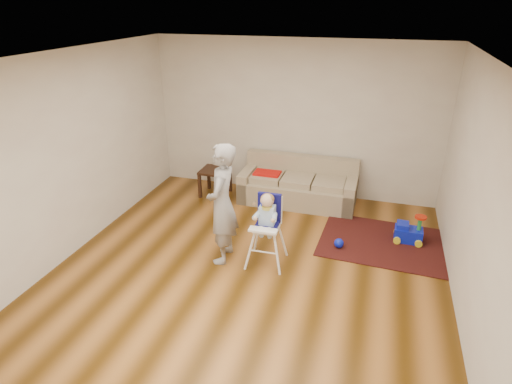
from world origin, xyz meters
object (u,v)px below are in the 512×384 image
(side_table, at_px, (215,182))
(ride_on_toy, at_px, (409,228))
(toy_ball, at_px, (339,243))
(high_chair, at_px, (267,230))
(adult, at_px, (222,204))
(sofa, at_px, (298,182))

(side_table, height_order, ride_on_toy, side_table)
(ride_on_toy, bearing_deg, toy_ball, -152.29)
(ride_on_toy, distance_m, high_chair, 2.17)
(ride_on_toy, bearing_deg, high_chair, -147.92)
(toy_ball, relative_size, high_chair, 0.13)
(high_chair, relative_size, adult, 0.62)
(sofa, distance_m, side_table, 1.50)
(sofa, height_order, toy_ball, sofa)
(sofa, bearing_deg, toy_ball, -56.25)
(ride_on_toy, relative_size, toy_ball, 3.11)
(toy_ball, bearing_deg, ride_on_toy, 26.65)
(toy_ball, bearing_deg, sofa, 123.52)
(side_table, bearing_deg, ride_on_toy, -12.72)
(toy_ball, bearing_deg, adult, -154.71)
(sofa, bearing_deg, adult, -106.56)
(side_table, height_order, adult, adult)
(side_table, xyz_separation_m, high_chair, (1.47, -1.86, 0.25))
(ride_on_toy, height_order, adult, adult)
(side_table, height_order, toy_ball, side_table)
(side_table, distance_m, toy_ball, 2.67)
(side_table, height_order, high_chair, high_chair)
(sofa, xyz_separation_m, high_chair, (-0.02, -1.96, 0.11))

